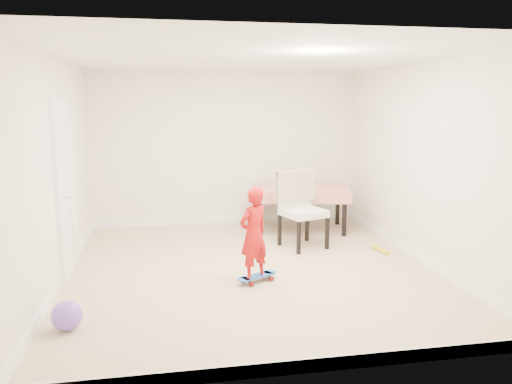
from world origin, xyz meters
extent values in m
plane|color=tan|center=(0.00, 0.00, 0.00)|extent=(5.00, 5.00, 0.00)
cube|color=white|center=(0.00, 0.00, 2.58)|extent=(4.50, 5.00, 0.04)
cube|color=white|center=(0.00, 2.48, 1.30)|extent=(4.50, 0.04, 2.60)
cube|color=white|center=(0.00, -2.48, 1.30)|extent=(4.50, 0.04, 2.60)
cube|color=white|center=(-2.23, 0.00, 1.30)|extent=(0.04, 5.00, 2.60)
cube|color=white|center=(2.23, 0.00, 1.30)|extent=(0.04, 5.00, 2.60)
cube|color=white|center=(-2.22, 0.30, 1.02)|extent=(0.11, 0.94, 2.11)
cube|color=white|center=(0.00, 2.49, 0.06)|extent=(4.50, 0.02, 0.12)
cube|color=white|center=(0.00, -2.49, 0.06)|extent=(4.50, 0.02, 0.12)
cube|color=white|center=(-2.24, 0.00, 0.06)|extent=(0.02, 5.00, 0.12)
cube|color=white|center=(2.24, 0.00, 0.06)|extent=(0.02, 5.00, 0.12)
imported|color=red|center=(-0.05, -0.48, 0.55)|extent=(0.48, 0.44, 1.09)
sphere|color=#7252C5|center=(-1.96, -1.38, 0.14)|extent=(0.28, 0.28, 0.28)
cylinder|color=gold|center=(1.92, 0.41, 0.03)|extent=(0.11, 0.40, 0.06)
camera|label=1|loc=(-1.01, -5.93, 2.07)|focal=35.00mm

